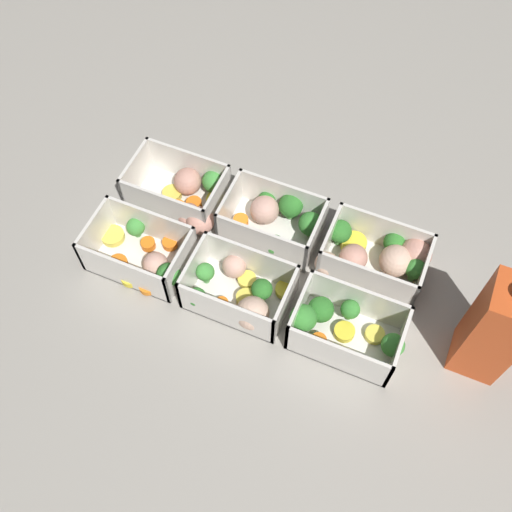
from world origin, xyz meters
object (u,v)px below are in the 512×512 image
Objects in this scene: container_near_left at (378,257)px; container_near_center at (276,219)px; container_near_right at (188,196)px; juice_carton at (495,329)px; container_far_left at (341,326)px; container_far_center at (241,292)px; container_far_right at (144,256)px.

container_near_left is 1.17× the size of container_near_center.
container_near_right is 0.50m from juice_carton.
container_near_center is 0.15m from container_near_right.
container_far_left is (-0.15, 0.14, -0.00)m from container_near_center.
container_near_center is 0.14m from container_far_center.
container_near_right is 0.20m from container_far_center.
container_near_left is 0.88× the size of juice_carton.
container_far_right is at bearing 84.77° from container_near_right.
juice_carton is at bearing 170.61° from container_near_right.
container_near_center is at bearing -1.30° from container_near_left.
juice_carton is (-0.19, -0.04, 0.07)m from container_far_left.
container_near_center and container_far_center have the same top height.
juice_carton is (-0.17, 0.09, 0.07)m from container_near_left.
container_far_center and container_far_right have the same top height.
container_far_center is (0.17, 0.14, -0.00)m from container_near_left.
container_far_left is at bearing 12.56° from juice_carton.
container_near_center is 0.91× the size of container_near_right.
container_near_center is 0.21m from container_far_right.
container_far_center is at bearing 139.44° from container_near_right.
container_far_right is (0.32, 0.00, -0.00)m from container_far_left.
container_near_left and container_far_center have the same top height.
container_near_right is at bearing 1.63° from container_near_left.
container_near_left is 1.07× the size of container_near_right.
container_far_right is at bearing 41.07° from container_near_center.
container_near_right is at bearing -40.56° from container_far_center.
container_near_center is 0.36m from juice_carton.
juice_carton is at bearing 152.38° from container_near_left.
container_near_left and container_far_left have the same top height.
container_far_left is at bearing -177.90° from container_far_center.
container_far_left is 1.07× the size of container_far_center.
container_far_right is at bearing 22.48° from container_near_left.
container_near_center and container_near_right have the same top height.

